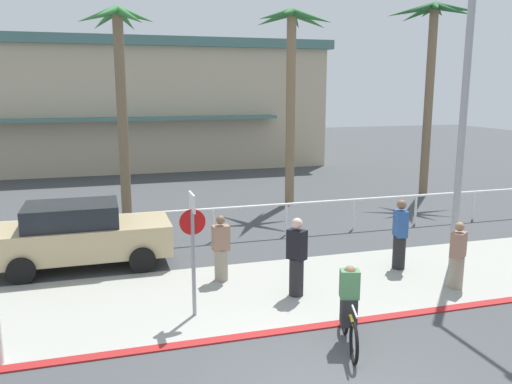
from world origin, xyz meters
name	(u,v)px	position (x,y,z in m)	size (l,w,h in m)	color
ground_plane	(204,229)	(0.00, 10.00, 0.00)	(80.00, 80.00, 0.00)	#424447
sidewalk_strip	(253,293)	(0.00, 4.20, 0.01)	(44.00, 4.00, 0.02)	#9E9E93
curb_paint	(282,331)	(0.00, 2.20, 0.01)	(44.00, 0.24, 0.03)	maroon
building_backdrop	(124,103)	(-1.69, 26.60, 3.64)	(23.16, 10.63, 7.23)	#BCAD8E
rail_fence	(213,214)	(0.00, 8.50, 0.84)	(28.08, 0.08, 1.04)	white
stop_sign_bike_lane	(193,237)	(-1.47, 3.39, 1.68)	(0.52, 0.56, 2.56)	gray
streetlight_curb	(471,101)	(5.49, 4.25, 4.28)	(0.24, 2.54, 7.50)	#9EA0A5
palm_tree_1	(119,69)	(-2.38, 12.48, 5.21)	(2.62, 2.88, 7.31)	#756047
palm_tree_2	(292,63)	(4.03, 12.80, 5.49)	(2.75, 3.38, 7.52)	#846B4C
palm_tree_3	(432,49)	(10.23, 12.85, 6.15)	(3.71, 2.96, 8.02)	#756047
car_tan_1	(81,234)	(-3.75, 7.20, 0.87)	(4.40, 2.02, 1.69)	tan
cyclist_yellow_0	(349,308)	(1.00, 1.43, 0.69)	(0.61, 1.75, 1.50)	black
pedestrian_0	(400,237)	(4.04, 4.70, 0.85)	(0.37, 0.44, 1.82)	#232326
pedestrian_1	(457,259)	(4.59, 3.15, 0.73)	(0.48, 0.44, 1.59)	gray
pedestrian_2	(297,260)	(0.89, 3.78, 0.84)	(0.45, 0.48, 1.80)	#232326
pedestrian_3	(221,251)	(-0.51, 5.18, 0.74)	(0.40, 0.33, 1.62)	gray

